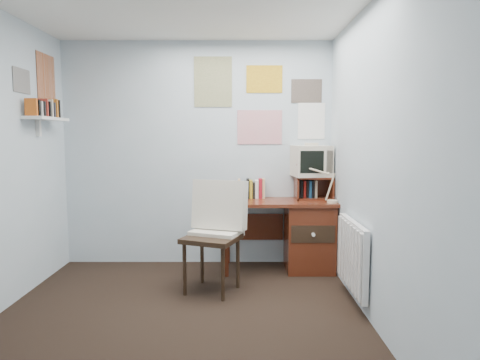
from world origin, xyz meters
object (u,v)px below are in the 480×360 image
object	(u,v)px
crt_tv	(311,160)
wall_shelf	(46,119)
radiator	(353,255)
tv_riser	(314,188)
desk	(304,233)
desk_lamp	(333,184)
desk_chair	(212,239)

from	to	relation	value
crt_tv	wall_shelf	bearing A→B (deg)	-177.19
radiator	tv_riser	bearing A→B (deg)	99.28
desk	desk_lamp	bearing A→B (deg)	-31.39
desk_chair	tv_riser	xyz separation A→B (m)	(1.07, 0.78, 0.38)
desk_lamp	tv_riser	distance (m)	0.32
desk_chair	crt_tv	xyz separation A→B (m)	(1.05, 0.80, 0.69)
desk	desk_lamp	size ratio (longest dim) A/B	3.01
desk_lamp	wall_shelf	world-z (taller)	wall_shelf
desk_lamp	tv_riser	bearing A→B (deg)	108.58
desk_lamp	radiator	world-z (taller)	desk_lamp
desk	desk_chair	distance (m)	1.17
tv_riser	crt_tv	bearing A→B (deg)	144.90
desk	desk_chair	bearing A→B (deg)	-145.17
desk_chair	wall_shelf	distance (m)	1.98
desk_lamp	wall_shelf	bearing A→B (deg)	174.24
radiator	wall_shelf	xyz separation A→B (m)	(-2.86, 0.55, 1.20)
desk	wall_shelf	bearing A→B (deg)	-171.60
wall_shelf	crt_tv	bearing A→B (deg)	10.85
desk_chair	crt_tv	bearing A→B (deg)	58.60
desk_chair	desk_lamp	world-z (taller)	desk_lamp
crt_tv	wall_shelf	distance (m)	2.74
desk	tv_riser	bearing A→B (deg)	42.96
desk_lamp	wall_shelf	distance (m)	2.92
desk	crt_tv	distance (m)	0.81
desk_chair	desk_lamp	bearing A→B (deg)	43.61
radiator	wall_shelf	world-z (taller)	wall_shelf
wall_shelf	desk_lamp	bearing A→B (deg)	4.35
desk_lamp	crt_tv	distance (m)	0.42
desk	wall_shelf	size ratio (longest dim) A/B	1.94
desk	radiator	bearing A→B (deg)	-72.76
desk_lamp	tv_riser	world-z (taller)	desk_lamp
tv_riser	radiator	bearing A→B (deg)	-80.72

